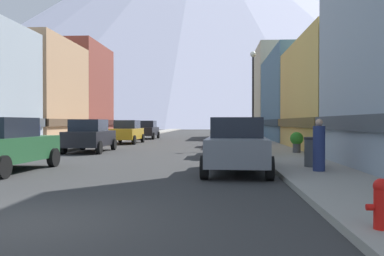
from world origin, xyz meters
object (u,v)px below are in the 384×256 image
at_px(potted_plant_0, 297,140).
at_px(pedestrian_1, 37,137).
at_px(trash_bin_right, 313,152).
at_px(car_left_3, 147,130).
at_px(car_right_1, 230,137).
at_px(car_left_0, 3,144).
at_px(car_right_2, 227,133).
at_px(fire_hydrant_near, 381,202).
at_px(car_left_2, 127,132).
at_px(streetlamp_right, 253,84).
at_px(car_left_1, 90,136).
at_px(car_right_0, 237,145).
at_px(car_right_3, 225,130).
at_px(pedestrian_0, 319,147).

relative_size(potted_plant_0, pedestrian_1, 0.64).
xyz_separation_m(trash_bin_right, potted_plant_0, (0.65, 6.37, 0.10)).
xyz_separation_m(car_left_3, trash_bin_right, (10.15, -26.40, -0.26)).
distance_m(car_right_1, pedestrian_1, 10.08).
relative_size(car_left_0, pedestrian_1, 2.86).
bearing_deg(car_left_3, potted_plant_0, -61.67).
relative_size(car_right_2, fire_hydrant_near, 6.33).
distance_m(car_left_2, trash_bin_right, 20.26).
xyz_separation_m(car_left_0, pedestrian_1, (-2.45, 7.98, -0.03)).
bearing_deg(potted_plant_0, streetlamp_right, 106.59).
bearing_deg(car_left_0, streetlamp_right, 54.39).
bearing_deg(pedestrian_1, car_left_1, 26.10).
bearing_deg(car_left_2, fire_hydrant_near, -70.21).
xyz_separation_m(car_right_0, car_right_3, (-0.00, 23.93, 0.00)).
xyz_separation_m(potted_plant_0, pedestrian_1, (-13.25, 0.74, 0.12)).
height_order(trash_bin_right, potted_plant_0, potted_plant_0).
bearing_deg(fire_hydrant_near, car_left_2, 109.79).
height_order(potted_plant_0, pedestrian_0, pedestrian_0).
height_order(fire_hydrant_near, trash_bin_right, trash_bin_right).
xyz_separation_m(pedestrian_0, pedestrian_1, (-12.50, 8.36, -0.01)).
bearing_deg(car_left_3, car_right_3, -21.66).
xyz_separation_m(car_left_2, potted_plant_0, (10.80, -11.17, -0.15)).
xyz_separation_m(car_left_3, car_right_3, (7.60, -3.02, 0.00)).
distance_m(car_left_0, trash_bin_right, 10.19).
distance_m(car_left_1, car_right_2, 9.82).
relative_size(car_left_2, fire_hydrant_near, 6.28).
bearing_deg(potted_plant_0, car_left_1, 169.80).
height_order(car_right_1, potted_plant_0, car_right_1).
xyz_separation_m(car_left_0, car_right_1, (7.60, 7.22, 0.00)).
bearing_deg(pedestrian_0, car_left_1, 136.42).
distance_m(car_left_0, pedestrian_0, 10.06).
distance_m(car_left_2, pedestrian_0, 21.31).
xyz_separation_m(car_left_2, car_right_0, (7.60, -18.09, 0.00)).
height_order(car_left_0, car_right_2, same).
relative_size(car_right_3, trash_bin_right, 4.53).
bearing_deg(pedestrian_0, car_right_2, 98.83).
relative_size(fire_hydrant_near, streetlamp_right, 0.12).
height_order(car_right_2, potted_plant_0, car_right_2).
bearing_deg(fire_hydrant_near, car_right_3, 93.00).
bearing_deg(car_right_3, car_left_3, 158.34).
height_order(car_right_1, pedestrian_1, car_right_1).
xyz_separation_m(car_right_2, streetlamp_right, (1.55, -2.63, 3.09)).
distance_m(car_left_0, car_left_2, 18.41).
relative_size(car_right_2, potted_plant_0, 4.43).
height_order(car_right_1, fire_hydrant_near, car_right_1).
height_order(car_left_2, car_right_2, same).
relative_size(car_left_0, pedestrian_0, 2.84).
xyz_separation_m(car_left_0, pedestrian_0, (10.05, -0.38, -0.03)).
bearing_deg(car_left_1, car_left_0, -90.03).
bearing_deg(pedestrian_0, car_right_0, 164.05).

